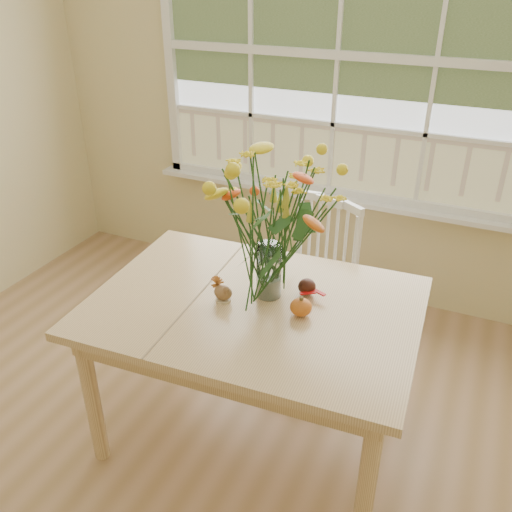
% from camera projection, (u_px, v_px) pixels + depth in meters
% --- Properties ---
extents(wall_back, '(4.00, 0.02, 2.70)m').
position_uv_depth(wall_back, '(337.00, 89.00, 3.22)').
color(wall_back, beige).
rests_on(wall_back, floor).
extents(window, '(2.42, 0.12, 1.74)m').
position_uv_depth(window, '(338.00, 58.00, 3.11)').
color(window, silver).
rests_on(window, wall_back).
extents(dining_table, '(1.44, 1.06, 0.74)m').
position_uv_depth(dining_table, '(254.00, 321.00, 2.36)').
color(dining_table, tan).
rests_on(dining_table, floor).
extents(windsor_chair, '(0.51, 0.49, 0.91)m').
position_uv_depth(windsor_chair, '(316.00, 273.00, 2.99)').
color(windsor_chair, white).
rests_on(windsor_chair, floor).
extents(flower_vase, '(0.51, 0.51, 0.61)m').
position_uv_depth(flower_vase, '(270.00, 219.00, 2.19)').
color(flower_vase, white).
rests_on(flower_vase, dining_table).
extents(pumpkin, '(0.09, 0.09, 0.07)m').
position_uv_depth(pumpkin, '(301.00, 308.00, 2.22)').
color(pumpkin, '#C05516').
rests_on(pumpkin, dining_table).
extents(turkey_figurine, '(0.08, 0.07, 0.10)m').
position_uv_depth(turkey_figurine, '(223.00, 293.00, 2.31)').
color(turkey_figurine, '#CCB78C').
rests_on(turkey_figurine, dining_table).
extents(dark_gourd, '(0.12, 0.08, 0.07)m').
position_uv_depth(dark_gourd, '(307.00, 287.00, 2.36)').
color(dark_gourd, '#38160F').
rests_on(dark_gourd, dining_table).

